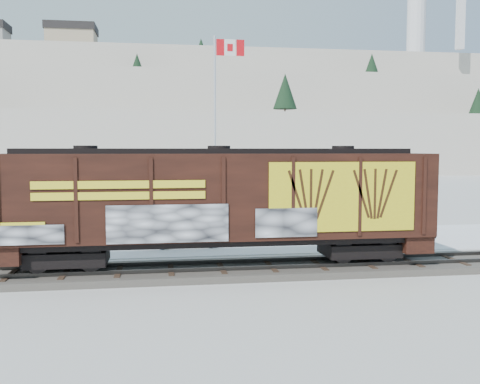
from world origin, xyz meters
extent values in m
plane|color=white|center=(0.00, 0.00, 0.00)|extent=(500.00, 500.00, 0.00)
cube|color=#59544C|center=(0.00, 0.00, 0.14)|extent=(50.00, 3.40, 0.28)
cube|color=#33302D|center=(0.00, -0.72, 0.35)|extent=(50.00, 0.10, 0.15)
cube|color=#33302D|center=(0.00, 0.72, 0.35)|extent=(50.00, 0.10, 0.15)
cube|color=white|center=(0.00, 7.50, 0.01)|extent=(40.00, 8.00, 0.03)
cube|color=white|center=(0.00, 95.00, 6.00)|extent=(360.00, 40.00, 12.00)
cube|color=white|center=(0.00, 125.00, 12.00)|extent=(360.00, 40.00, 24.00)
cube|color=white|center=(0.00, 160.00, 17.50)|extent=(360.00, 50.00, 35.00)
cone|color=black|center=(22.00, 90.00, 17.31)|extent=(5.04, 5.04, 7.38)
cone|color=black|center=(70.00, 96.00, 16.43)|extent=(4.20, 4.20, 6.15)
cone|color=black|center=(-10.00, 128.00, 28.13)|extent=(3.92, 3.92, 5.74)
cone|color=black|center=(55.00, 124.00, 28.72)|extent=(4.48, 4.48, 6.56)
cone|color=black|center=(10.00, 162.00, 39.43)|extent=(4.20, 4.20, 6.15)
cube|color=tan|center=(-32.00, 162.00, 39.00)|extent=(15.00, 12.00, 8.00)
cube|color=black|center=(-32.00, 162.00, 44.20)|extent=(15.75, 12.60, 2.40)
cube|color=black|center=(-7.92, 0.00, 0.88)|extent=(3.00, 2.00, 0.90)
cube|color=black|center=(3.79, 0.00, 0.88)|extent=(3.00, 2.00, 0.90)
cylinder|color=black|center=(-8.87, -0.78, 0.88)|extent=(0.90, 0.12, 0.90)
cube|color=black|center=(-2.07, 0.00, 1.41)|extent=(17.02, 2.40, 0.25)
cube|color=black|center=(-2.07, 0.00, 3.18)|extent=(17.02, 3.00, 3.29)
cube|color=black|center=(-2.07, 0.00, 4.92)|extent=(15.66, 0.90, 0.20)
cube|color=gold|center=(2.53, -1.54, 3.18)|extent=(5.79, 0.03, 2.67)
cube|color=yellow|center=(-5.81, -1.54, 3.53)|extent=(6.13, 0.02, 0.70)
cube|color=silver|center=(-4.11, -1.55, 2.28)|extent=(4.43, 0.03, 1.40)
cylinder|color=silver|center=(-0.95, 12.22, 0.10)|extent=(0.90, 0.90, 0.20)
cylinder|color=silver|center=(-0.95, 12.22, 5.98)|extent=(0.14, 0.14, 11.97)
cube|color=red|center=(-0.60, 12.22, 11.27)|extent=(0.50, 0.07, 1.00)
cube|color=white|center=(0.00, 12.22, 11.27)|extent=(0.70, 0.09, 1.00)
cube|color=red|center=(0.65, 12.22, 11.27)|extent=(0.50, 0.07, 1.00)
imported|color=silver|center=(-3.20, 6.16, 0.73)|extent=(4.10, 1.69, 1.39)
imported|color=white|center=(-4.05, 7.05, 0.73)|extent=(4.51, 2.69, 1.40)
imported|color=black|center=(7.47, 6.41, 0.69)|extent=(4.62, 2.06, 1.32)
camera|label=1|loc=(-4.41, -21.03, 4.96)|focal=40.00mm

